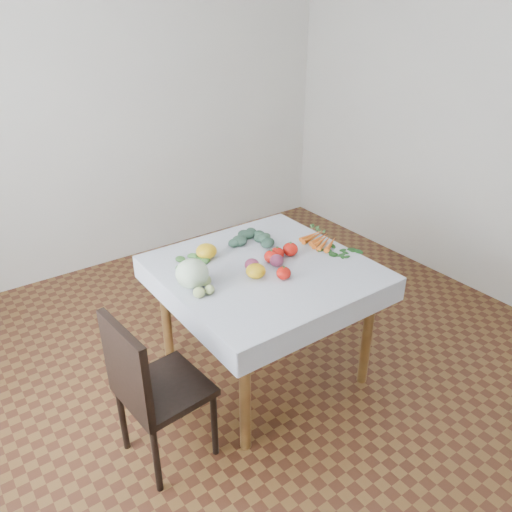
# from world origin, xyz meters

# --- Properties ---
(ground) EXTENTS (4.00, 4.00, 0.00)m
(ground) POSITION_xyz_m (0.00, 0.00, 0.00)
(ground) COLOR brown
(back_wall) EXTENTS (4.00, 0.04, 2.70)m
(back_wall) POSITION_xyz_m (0.00, 2.00, 1.35)
(back_wall) COLOR silver
(back_wall) RESTS_ON ground
(table) EXTENTS (1.00, 1.00, 0.75)m
(table) POSITION_xyz_m (0.00, 0.00, 0.65)
(table) COLOR brown
(table) RESTS_ON ground
(tablecloth) EXTENTS (1.12, 1.12, 0.01)m
(tablecloth) POSITION_xyz_m (0.00, 0.00, 0.75)
(tablecloth) COLOR white
(tablecloth) RESTS_ON table
(chair) EXTENTS (0.43, 0.43, 0.87)m
(chair) POSITION_xyz_m (-0.86, -0.24, 0.50)
(chair) COLOR black
(chair) RESTS_ON ground
(cabbage) EXTENTS (0.23, 0.23, 0.16)m
(cabbage) POSITION_xyz_m (-0.44, 0.04, 0.84)
(cabbage) COLOR #DCF0C9
(cabbage) RESTS_ON tablecloth
(tomato_a) EXTENTS (0.09, 0.09, 0.08)m
(tomato_a) POSITION_xyz_m (0.11, 0.03, 0.79)
(tomato_a) COLOR red
(tomato_a) RESTS_ON tablecloth
(tomato_b) EXTENTS (0.10, 0.10, 0.08)m
(tomato_b) POSITION_xyz_m (0.21, 0.02, 0.80)
(tomato_b) COLOR red
(tomato_b) RESTS_ON tablecloth
(tomato_c) EXTENTS (0.10, 0.10, 0.07)m
(tomato_c) POSITION_xyz_m (0.00, -0.17, 0.79)
(tomato_c) COLOR red
(tomato_c) RESTS_ON tablecloth
(tomato_d) EXTENTS (0.11, 0.11, 0.07)m
(tomato_d) POSITION_xyz_m (0.06, 0.02, 0.79)
(tomato_d) COLOR red
(tomato_d) RESTS_ON tablecloth
(heirloom_back) EXTENTS (0.15, 0.15, 0.09)m
(heirloom_back) POSITION_xyz_m (-0.21, 0.29, 0.80)
(heirloom_back) COLOR gold
(heirloom_back) RESTS_ON tablecloth
(heirloom_front) EXTENTS (0.13, 0.13, 0.08)m
(heirloom_front) POSITION_xyz_m (-0.11, -0.07, 0.80)
(heirloom_front) COLOR gold
(heirloom_front) RESTS_ON tablecloth
(onion_a) EXTENTS (0.10, 0.10, 0.07)m
(onion_a) POSITION_xyz_m (0.06, -0.03, 0.79)
(onion_a) COLOR #611B3A
(onion_a) RESTS_ON tablecloth
(onion_b) EXTENTS (0.10, 0.10, 0.07)m
(onion_b) POSITION_xyz_m (-0.08, 0.00, 0.79)
(onion_b) COLOR #611B3A
(onion_b) RESTS_ON tablecloth
(tomatillo_cluster) EXTENTS (0.13, 0.11, 0.05)m
(tomatillo_cluster) POSITION_xyz_m (-0.41, -0.04, 0.78)
(tomatillo_cluster) COLOR #A4BC6C
(tomatillo_cluster) RESTS_ON tablecloth
(carrot_bunch) EXTENTS (0.21, 0.27, 0.03)m
(carrot_bunch) POSITION_xyz_m (0.48, 0.05, 0.77)
(carrot_bunch) COLOR #E85819
(carrot_bunch) RESTS_ON tablecloth
(kale_bunch) EXTENTS (0.34, 0.29, 0.04)m
(kale_bunch) POSITION_xyz_m (0.10, 0.31, 0.78)
(kale_bunch) COLOR #355842
(kale_bunch) RESTS_ON tablecloth
(basil_bunch) EXTENTS (0.21, 0.18, 0.01)m
(basil_bunch) POSITION_xyz_m (0.48, -0.12, 0.76)
(basil_bunch) COLOR #1A4F18
(basil_bunch) RESTS_ON tablecloth
(dill_bunch) EXTENTS (0.19, 0.19, 0.02)m
(dill_bunch) POSITION_xyz_m (-0.33, 0.28, 0.77)
(dill_bunch) COLOR #417536
(dill_bunch) RESTS_ON tablecloth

